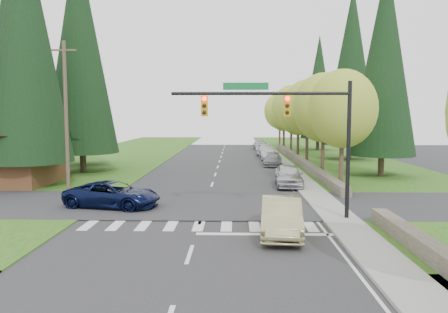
{
  "coord_description": "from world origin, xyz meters",
  "views": [
    {
      "loc": [
        1.65,
        -16.76,
        5.15
      ],
      "look_at": [
        1.07,
        8.09,
        2.8
      ],
      "focal_mm": 35.0,
      "sensor_mm": 36.0,
      "label": 1
    }
  ],
  "objects_px": {
    "sedan_champagne": "(281,217)",
    "parked_car_a": "(289,176)",
    "parked_car_c": "(267,154)",
    "suv_navy": "(113,195)",
    "parked_car_b": "(273,160)",
    "parked_car_e": "(260,145)",
    "parked_car_d": "(265,150)"
  },
  "relations": [
    {
      "from": "parked_car_a",
      "to": "parked_car_e",
      "type": "distance_m",
      "value": 34.45
    },
    {
      "from": "parked_car_a",
      "to": "parked_car_b",
      "type": "distance_m",
      "value": 13.03
    },
    {
      "from": "parked_car_d",
      "to": "parked_car_e",
      "type": "bearing_deg",
      "value": 84.12
    },
    {
      "from": "parked_car_a",
      "to": "parked_car_c",
      "type": "bearing_deg",
      "value": 92.95
    },
    {
      "from": "sedan_champagne",
      "to": "suv_navy",
      "type": "distance_m",
      "value": 10.35
    },
    {
      "from": "parked_car_d",
      "to": "parked_car_a",
      "type": "bearing_deg",
      "value": -95.53
    },
    {
      "from": "sedan_champagne",
      "to": "parked_car_d",
      "type": "relative_size",
      "value": 0.99
    },
    {
      "from": "sedan_champagne",
      "to": "parked_car_b",
      "type": "relative_size",
      "value": 1.08
    },
    {
      "from": "suv_navy",
      "to": "parked_car_e",
      "type": "bearing_deg",
      "value": -1.52
    },
    {
      "from": "sedan_champagne",
      "to": "parked_car_c",
      "type": "bearing_deg",
      "value": 91.73
    },
    {
      "from": "suv_navy",
      "to": "parked_car_d",
      "type": "distance_m",
      "value": 32.82
    },
    {
      "from": "sedan_champagne",
      "to": "suv_navy",
      "type": "height_order",
      "value": "sedan_champagne"
    },
    {
      "from": "parked_car_c",
      "to": "parked_car_e",
      "type": "relative_size",
      "value": 0.86
    },
    {
      "from": "parked_car_a",
      "to": "parked_car_c",
      "type": "height_order",
      "value": "parked_car_a"
    },
    {
      "from": "suv_navy",
      "to": "parked_car_b",
      "type": "relative_size",
      "value": 1.19
    },
    {
      "from": "parked_car_b",
      "to": "parked_car_e",
      "type": "bearing_deg",
      "value": 96.56
    },
    {
      "from": "sedan_champagne",
      "to": "parked_car_b",
      "type": "height_order",
      "value": "sedan_champagne"
    },
    {
      "from": "parked_car_c",
      "to": "parked_car_a",
      "type": "bearing_deg",
      "value": -87.3
    },
    {
      "from": "parked_car_b",
      "to": "parked_car_c",
      "type": "xyz_separation_m",
      "value": [
        -0.1,
        5.9,
        0.04
      ]
    },
    {
      "from": "sedan_champagne",
      "to": "parked_car_c",
      "type": "height_order",
      "value": "sedan_champagne"
    },
    {
      "from": "parked_car_d",
      "to": "parked_car_e",
      "type": "distance_m",
      "value": 10.95
    },
    {
      "from": "suv_navy",
      "to": "parked_car_a",
      "type": "bearing_deg",
      "value": -42.14
    },
    {
      "from": "parked_car_a",
      "to": "parked_car_b",
      "type": "xyz_separation_m",
      "value": [
        0.0,
        13.03,
        -0.15
      ]
    },
    {
      "from": "parked_car_a",
      "to": "parked_car_e",
      "type": "relative_size",
      "value": 0.98
    },
    {
      "from": "parked_car_b",
      "to": "parked_car_c",
      "type": "distance_m",
      "value": 5.9
    },
    {
      "from": "parked_car_a",
      "to": "parked_car_c",
      "type": "xyz_separation_m",
      "value": [
        -0.1,
        18.93,
        -0.12
      ]
    },
    {
      "from": "parked_car_a",
      "to": "parked_car_b",
      "type": "bearing_deg",
      "value": 92.64
    },
    {
      "from": "parked_car_d",
      "to": "parked_car_e",
      "type": "relative_size",
      "value": 1.01
    },
    {
      "from": "suv_navy",
      "to": "parked_car_a",
      "type": "xyz_separation_m",
      "value": [
        10.73,
        7.52,
        0.06
      ]
    },
    {
      "from": "sedan_champagne",
      "to": "parked_car_a",
      "type": "distance_m",
      "value": 13.08
    },
    {
      "from": "parked_car_e",
      "to": "parked_car_b",
      "type": "bearing_deg",
      "value": -92.38
    },
    {
      "from": "parked_car_c",
      "to": "parked_car_d",
      "type": "distance_m",
      "value": 4.58
    }
  ]
}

